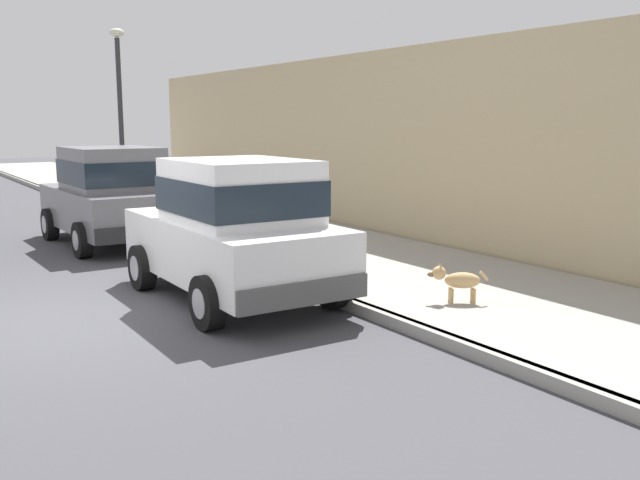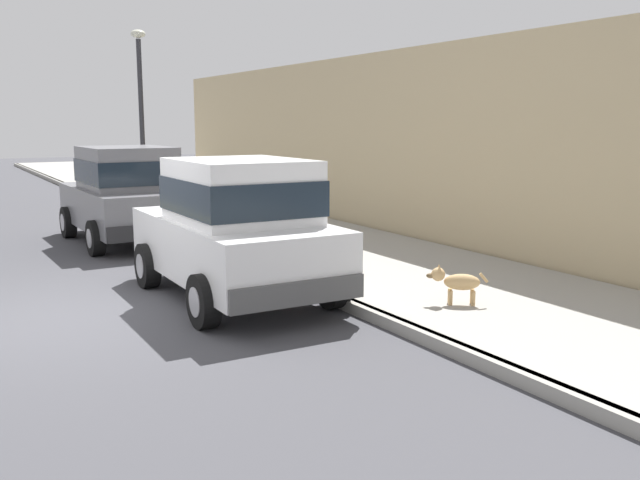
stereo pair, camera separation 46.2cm
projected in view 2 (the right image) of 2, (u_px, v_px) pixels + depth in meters
ground_plane at (64, 319)px, 8.40m from camera, size 80.00×80.00×0.00m
curb at (297, 283)px, 9.96m from camera, size 0.16×64.00×0.14m
sidewalk at (398, 270)px, 10.85m from camera, size 3.60×64.00×0.14m
car_white_hatchback at (236, 227)px, 9.19m from camera, size 1.98×3.81×1.88m
car_grey_hatchback at (126, 193)px, 13.50m from camera, size 2.01×3.83×1.88m
dog_tan at (456, 281)px, 8.49m from camera, size 0.64×0.49×0.49m
fire_hydrant at (322, 251)px, 10.17m from camera, size 0.34×0.24×0.72m
street_lamp at (141, 99)px, 17.16m from camera, size 0.36×0.36×4.42m
building_facade at (366, 144)px, 15.07m from camera, size 0.50×20.00×3.74m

